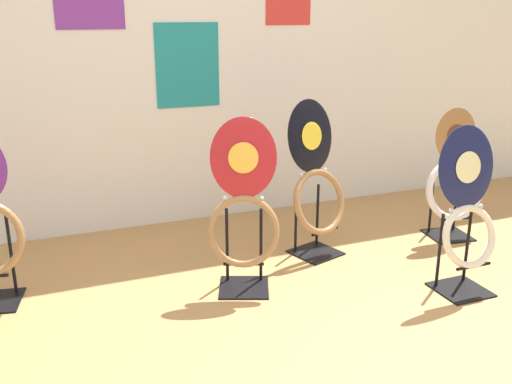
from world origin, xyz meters
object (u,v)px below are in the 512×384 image
toilet_seat_display_navy_moon (467,211)px  toilet_seat_display_crimson_swirl (244,208)px  toilet_seat_display_woodgrain (454,182)px  toilet_seat_display_jazz_black (316,184)px

toilet_seat_display_navy_moon → toilet_seat_display_crimson_swirl: (-1.13, 0.48, 0.01)m
toilet_seat_display_navy_moon → toilet_seat_display_crimson_swirl: toilet_seat_display_crimson_swirl is taller
toilet_seat_display_woodgrain → toilet_seat_display_jazz_black: 1.02m
toilet_seat_display_crimson_swirl → toilet_seat_display_jazz_black: 0.66m
toilet_seat_display_woodgrain → toilet_seat_display_jazz_black: size_ratio=0.90×
toilet_seat_display_navy_moon → toilet_seat_display_woodgrain: (0.48, 0.67, -0.07)m
toilet_seat_display_woodgrain → toilet_seat_display_crimson_swirl: 1.63m
toilet_seat_display_woodgrain → toilet_seat_display_crimson_swirl: size_ratio=0.93×
toilet_seat_display_woodgrain → toilet_seat_display_jazz_black: bearing=174.5°
toilet_seat_display_navy_moon → toilet_seat_display_jazz_black: bearing=124.6°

